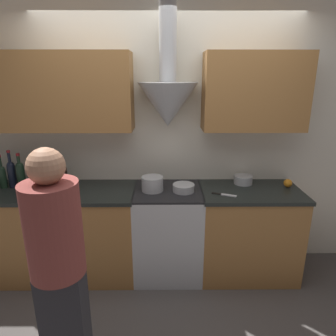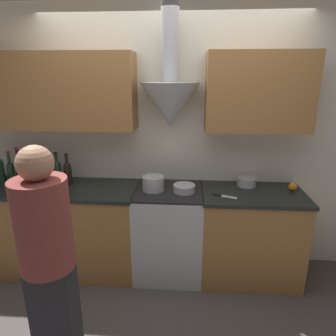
{
  "view_description": "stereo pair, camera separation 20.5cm",
  "coord_description": "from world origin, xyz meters",
  "px_view_note": "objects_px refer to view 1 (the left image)",
  "views": [
    {
      "loc": [
        -0.02,
        -2.31,
        1.95
      ],
      "look_at": [
        0.0,
        0.25,
        1.15
      ],
      "focal_mm": 32.0,
      "sensor_mm": 36.0,
      "label": 1
    },
    {
      "loc": [
        0.19,
        -2.31,
        1.95
      ],
      "look_at": [
        0.0,
        0.25,
        1.15
      ],
      "focal_mm": 32.0,
      "sensor_mm": 36.0,
      "label": 2
    }
  ],
  "objects_px": {
    "wine_bottle_7": "(52,174)",
    "saucepan": "(243,180)",
    "wine_bottle_4": "(21,173)",
    "stove_range": "(168,231)",
    "orange_fruit": "(288,183)",
    "wine_bottle_2": "(2,175)",
    "person_foreground_left": "(58,264)",
    "wine_bottle_5": "(32,175)",
    "wine_bottle_8": "(63,175)",
    "wine_bottle_6": "(42,174)",
    "wine_bottle_3": "(12,173)",
    "mixing_bowl": "(184,188)",
    "stock_pot": "(152,184)"
  },
  "relations": [
    {
      "from": "wine_bottle_8",
      "to": "mixing_bowl",
      "type": "relative_size",
      "value": 1.54
    },
    {
      "from": "stock_pot",
      "to": "wine_bottle_2",
      "type": "bearing_deg",
      "value": 176.53
    },
    {
      "from": "wine_bottle_6",
      "to": "mixing_bowl",
      "type": "height_order",
      "value": "wine_bottle_6"
    },
    {
      "from": "stove_range",
      "to": "orange_fruit",
      "type": "distance_m",
      "value": 1.27
    },
    {
      "from": "wine_bottle_8",
      "to": "orange_fruit",
      "type": "relative_size",
      "value": 3.93
    },
    {
      "from": "wine_bottle_5",
      "to": "stock_pot",
      "type": "height_order",
      "value": "wine_bottle_5"
    },
    {
      "from": "person_foreground_left",
      "to": "orange_fruit",
      "type": "bearing_deg",
      "value": 33.49
    },
    {
      "from": "orange_fruit",
      "to": "wine_bottle_3",
      "type": "bearing_deg",
      "value": 179.48
    },
    {
      "from": "stove_range",
      "to": "wine_bottle_2",
      "type": "height_order",
      "value": "wine_bottle_2"
    },
    {
      "from": "stove_range",
      "to": "stock_pot",
      "type": "bearing_deg",
      "value": -173.42
    },
    {
      "from": "wine_bottle_3",
      "to": "wine_bottle_7",
      "type": "height_order",
      "value": "wine_bottle_3"
    },
    {
      "from": "stove_range",
      "to": "saucepan",
      "type": "relative_size",
      "value": 4.88
    },
    {
      "from": "wine_bottle_3",
      "to": "wine_bottle_4",
      "type": "height_order",
      "value": "wine_bottle_3"
    },
    {
      "from": "wine_bottle_6",
      "to": "saucepan",
      "type": "distance_m",
      "value": 1.98
    },
    {
      "from": "wine_bottle_7",
      "to": "stove_range",
      "type": "bearing_deg",
      "value": -4.14
    },
    {
      "from": "saucepan",
      "to": "person_foreground_left",
      "type": "distance_m",
      "value": 1.93
    },
    {
      "from": "stove_range",
      "to": "wine_bottle_8",
      "type": "relative_size",
      "value": 2.86
    },
    {
      "from": "stock_pot",
      "to": "orange_fruit",
      "type": "relative_size",
      "value": 2.54
    },
    {
      "from": "wine_bottle_4",
      "to": "saucepan",
      "type": "relative_size",
      "value": 1.86
    },
    {
      "from": "wine_bottle_8",
      "to": "person_foreground_left",
      "type": "relative_size",
      "value": 0.2
    },
    {
      "from": "wine_bottle_7",
      "to": "saucepan",
      "type": "height_order",
      "value": "wine_bottle_7"
    },
    {
      "from": "wine_bottle_2",
      "to": "orange_fruit",
      "type": "distance_m",
      "value": 2.77
    },
    {
      "from": "wine_bottle_8",
      "to": "orange_fruit",
      "type": "distance_m",
      "value": 2.19
    },
    {
      "from": "stove_range",
      "to": "wine_bottle_3",
      "type": "height_order",
      "value": "wine_bottle_3"
    },
    {
      "from": "stock_pot",
      "to": "orange_fruit",
      "type": "xyz_separation_m",
      "value": [
        1.32,
        0.08,
        -0.03
      ]
    },
    {
      "from": "wine_bottle_8",
      "to": "wine_bottle_6",
      "type": "bearing_deg",
      "value": 178.88
    },
    {
      "from": "wine_bottle_5",
      "to": "wine_bottle_8",
      "type": "relative_size",
      "value": 0.97
    },
    {
      "from": "wine_bottle_3",
      "to": "wine_bottle_8",
      "type": "height_order",
      "value": "wine_bottle_3"
    },
    {
      "from": "stove_range",
      "to": "wine_bottle_4",
      "type": "relative_size",
      "value": 2.63
    },
    {
      "from": "mixing_bowl",
      "to": "person_foreground_left",
      "type": "distance_m",
      "value": 1.37
    },
    {
      "from": "wine_bottle_7",
      "to": "wine_bottle_8",
      "type": "relative_size",
      "value": 1.05
    },
    {
      "from": "wine_bottle_4",
      "to": "mixing_bowl",
      "type": "xyz_separation_m",
      "value": [
        1.56,
        -0.11,
        -0.11
      ]
    },
    {
      "from": "orange_fruit",
      "to": "saucepan",
      "type": "distance_m",
      "value": 0.43
    },
    {
      "from": "wine_bottle_4",
      "to": "wine_bottle_6",
      "type": "distance_m",
      "value": 0.2
    },
    {
      "from": "wine_bottle_3",
      "to": "wine_bottle_5",
      "type": "height_order",
      "value": "wine_bottle_3"
    },
    {
      "from": "wine_bottle_5",
      "to": "wine_bottle_2",
      "type": "bearing_deg",
      "value": -178.4
    },
    {
      "from": "wine_bottle_2",
      "to": "wine_bottle_3",
      "type": "xyz_separation_m",
      "value": [
        0.08,
        0.02,
        0.02
      ]
    },
    {
      "from": "wine_bottle_4",
      "to": "wine_bottle_7",
      "type": "distance_m",
      "value": 0.3
    },
    {
      "from": "wine_bottle_2",
      "to": "stock_pot",
      "type": "distance_m",
      "value": 1.45
    },
    {
      "from": "wine_bottle_7",
      "to": "wine_bottle_8",
      "type": "height_order",
      "value": "wine_bottle_7"
    },
    {
      "from": "wine_bottle_8",
      "to": "stove_range",
      "type": "bearing_deg",
      "value": -4.88
    },
    {
      "from": "wine_bottle_6",
      "to": "orange_fruit",
      "type": "distance_m",
      "value": 2.39
    },
    {
      "from": "saucepan",
      "to": "stock_pot",
      "type": "bearing_deg",
      "value": -168.44
    },
    {
      "from": "wine_bottle_5",
      "to": "wine_bottle_8",
      "type": "xyz_separation_m",
      "value": [
        0.3,
        0.01,
        0.0
      ]
    },
    {
      "from": "stove_range",
      "to": "wine_bottle_6",
      "type": "bearing_deg",
      "value": 175.76
    },
    {
      "from": "saucepan",
      "to": "wine_bottle_6",
      "type": "bearing_deg",
      "value": -177.74
    },
    {
      "from": "person_foreground_left",
      "to": "saucepan",
      "type": "bearing_deg",
      "value": 42.8
    },
    {
      "from": "wine_bottle_5",
      "to": "person_foreground_left",
      "type": "relative_size",
      "value": 0.19
    },
    {
      "from": "wine_bottle_2",
      "to": "wine_bottle_4",
      "type": "height_order",
      "value": "wine_bottle_4"
    },
    {
      "from": "wine_bottle_2",
      "to": "wine_bottle_4",
      "type": "distance_m",
      "value": 0.18
    }
  ]
}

